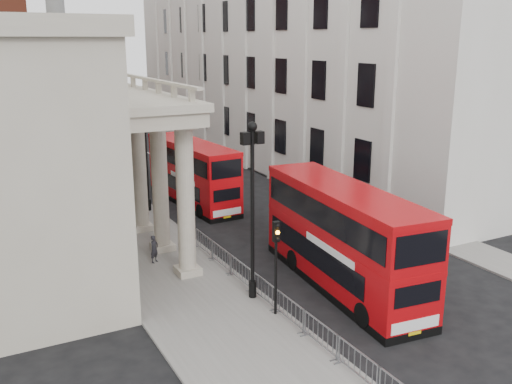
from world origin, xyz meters
The scene contains 16 objects.
ground centered at (0.00, 0.00, 0.00)m, with size 260.00×260.00×0.00m, color black.
sidewalk_west centered at (-3.00, 30.00, 0.06)m, with size 6.00×140.00×0.12m, color slate.
sidewalk_east centered at (13.50, 30.00, 0.06)m, with size 3.00×140.00×0.12m, color slate.
kerb centered at (-0.05, 30.00, 0.07)m, with size 0.20×140.00×0.14m, color slate.
east_building centered at (16.00, 32.00, 12.50)m, with size 8.00×55.00×25.00m, color beige.
monument_column centered at (6.00, 92.00, 15.98)m, with size 8.00×8.00×54.20m.
lamp_post_south centered at (-0.60, 4.00, 4.91)m, with size 1.05×0.44×8.32m.
lamp_post_mid centered at (-0.60, 20.00, 4.91)m, with size 1.05×0.44×8.32m.
lamp_post_north centered at (-0.60, 36.00, 4.91)m, with size 1.05×0.44×8.32m.
traffic_light centered at (-0.50, 1.98, 3.11)m, with size 0.28×0.33×4.30m.
crowd_barriers centered at (-0.35, 2.23, 0.67)m, with size 0.50×18.75×1.10m.
bus_near centered at (4.01, 3.28, 2.65)m, with size 3.96×11.95×5.06m.
bus_far centered at (3.05, 20.64, 2.41)m, with size 3.24×10.83×4.62m.
pedestrian_a centered at (-3.32, 10.34, 0.88)m, with size 0.56×0.37×1.53m, color black.
pedestrian_b centered at (-4.83, 16.40, 0.96)m, with size 0.82×0.64×1.68m, color #282420.
pedestrian_c centered at (-3.25, 21.50, 0.92)m, with size 0.78×0.51×1.61m, color black.
Camera 1 is at (-12.04, -17.96, 11.92)m, focal length 40.00 mm.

